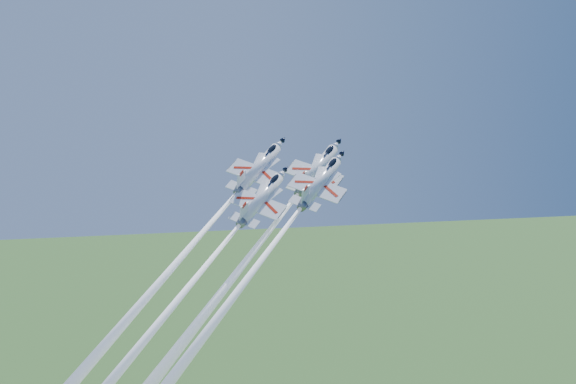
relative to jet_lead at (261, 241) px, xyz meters
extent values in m
cylinder|color=white|center=(12.94, 12.80, 10.72)|extent=(5.05, 9.82, 12.78)
cone|color=white|center=(17.83, 17.65, 14.78)|extent=(3.35, 3.88, 3.64)
cone|color=black|center=(18.97, 18.77, 15.73)|extent=(1.69, 1.95, 1.83)
cone|color=slate|center=(8.43, 8.34, 6.98)|extent=(3.16, 3.21, 2.62)
ellipsoid|color=black|center=(15.99, 15.52, 14.01)|extent=(3.13, 3.28, 2.84)
cube|color=black|center=(14.91, 14.34, 13.38)|extent=(0.97, 1.05, 0.96)
cube|color=white|center=(12.16, 12.14, 9.80)|extent=(11.20, 9.14, 4.91)
cube|color=white|center=(13.47, 15.32, 12.18)|extent=(3.36, 3.10, 2.27)
cube|color=white|center=(15.65, 13.67, 11.52)|extent=(3.36, 3.10, 2.27)
cube|color=white|center=(9.10, 9.05, 7.43)|extent=(6.04, 4.92, 2.62)
cube|color=white|center=(9.02, 8.25, 9.14)|extent=(2.30, 3.55, 4.21)
cube|color=#B41909|center=(8.99, 7.64, 10.57)|extent=(1.08, 1.27, 1.25)
cube|color=black|center=(13.10, 13.36, 9.87)|extent=(7.39, 7.25, 5.98)
sphere|color=white|center=(8.25, 8.17, 6.84)|extent=(1.18, 1.32, 1.20)
cone|color=white|center=(-6.51, -6.43, -5.41)|extent=(10.33, 28.62, 41.81)
cylinder|color=white|center=(1.08, 11.61, 11.43)|extent=(4.94, 9.60, 12.49)
cone|color=white|center=(5.86, 16.34, 15.39)|extent=(3.27, 3.79, 3.56)
cone|color=black|center=(6.97, 17.44, 16.32)|extent=(1.65, 1.91, 1.79)
cone|color=slate|center=(-3.34, 7.25, 7.77)|extent=(3.09, 3.14, 2.56)
ellipsoid|color=black|center=(4.05, 14.26, 14.64)|extent=(3.06, 3.21, 2.78)
cube|color=black|center=(3.00, 13.12, 14.03)|extent=(0.95, 1.03, 0.93)
cube|color=white|center=(0.31, 10.96, 10.53)|extent=(10.94, 8.93, 4.80)
cube|color=white|center=(1.59, 14.07, 12.85)|extent=(3.28, 3.03, 2.22)
cube|color=white|center=(3.72, 12.46, 12.21)|extent=(3.28, 3.03, 2.22)
cube|color=white|center=(-2.68, 7.94, 8.21)|extent=(5.90, 4.80, 2.56)
cube|color=white|center=(-2.76, 7.16, 9.88)|extent=(2.25, 3.47, 4.11)
cube|color=#B41909|center=(-2.79, 6.56, 11.28)|extent=(1.06, 1.24, 1.22)
cube|color=black|center=(1.23, 12.16, 10.59)|extent=(7.23, 7.09, 5.84)
sphere|color=white|center=(-3.51, 7.08, 7.63)|extent=(1.15, 1.29, 1.18)
cone|color=white|center=(-19.03, -8.27, -5.25)|extent=(10.65, 29.90, 43.83)
cylinder|color=white|center=(11.29, 2.84, 9.84)|extent=(4.73, 9.19, 11.95)
cone|color=white|center=(15.86, 7.37, 13.63)|extent=(3.13, 3.63, 3.41)
cone|color=black|center=(16.93, 8.42, 14.52)|extent=(1.58, 1.83, 1.71)
cone|color=slate|center=(7.06, -1.33, 6.33)|extent=(2.95, 3.01, 2.45)
ellipsoid|color=black|center=(14.14, 5.38, 12.91)|extent=(2.93, 3.07, 2.66)
cube|color=black|center=(13.13, 4.28, 12.32)|extent=(0.90, 0.98, 0.89)
cube|color=white|center=(10.55, 2.22, 8.98)|extent=(10.47, 8.55, 4.59)
cube|color=white|center=(11.78, 5.19, 11.20)|extent=(3.14, 2.90, 2.12)
cube|color=white|center=(13.82, 3.65, 10.58)|extent=(3.14, 2.90, 2.12)
cube|color=white|center=(7.69, -0.67, 6.75)|extent=(5.65, 4.60, 2.45)
cube|color=white|center=(7.62, -1.42, 8.35)|extent=(2.15, 3.32, 3.93)
cube|color=#B41909|center=(7.59, -1.99, 9.69)|extent=(1.01, 1.19, 1.17)
cube|color=black|center=(11.44, 3.36, 9.03)|extent=(6.92, 6.78, 5.59)
sphere|color=white|center=(6.90, -1.49, 6.20)|extent=(1.10, 1.24, 1.13)
cone|color=white|center=(-7.47, -15.71, -5.72)|extent=(9.94, 27.77, 40.65)
cylinder|color=white|center=(0.52, 3.75, 6.99)|extent=(4.67, 9.08, 11.82)
cone|color=white|center=(5.04, 8.23, 10.74)|extent=(3.10, 3.59, 3.37)
cone|color=black|center=(6.10, 9.27, 11.61)|extent=(1.56, 1.81, 1.69)
cone|color=slate|center=(-3.66, -0.38, 3.52)|extent=(2.92, 2.97, 2.42)
ellipsoid|color=black|center=(3.34, 6.26, 10.02)|extent=(2.89, 3.04, 2.63)
cube|color=black|center=(2.34, 5.18, 9.44)|extent=(0.89, 0.97, 0.88)
cube|color=white|center=(-0.21, 3.14, 6.14)|extent=(10.35, 8.45, 4.54)
cube|color=white|center=(1.01, 6.08, 8.34)|extent=(3.10, 2.87, 2.10)
cube|color=white|center=(3.03, 4.55, 7.72)|extent=(3.10, 2.87, 2.10)
cube|color=white|center=(-3.03, 0.28, 3.94)|extent=(5.58, 4.55, 2.42)
cube|color=white|center=(-3.11, -0.46, 5.52)|extent=(2.12, 3.28, 3.89)
cube|color=#B41909|center=(-3.13, -1.02, 6.84)|extent=(1.00, 1.17, 1.15)
cube|color=black|center=(0.67, 4.27, 6.19)|extent=(6.84, 6.71, 5.53)
sphere|color=white|center=(-3.81, -0.53, 3.39)|extent=(1.09, 1.22, 1.11)
cone|color=white|center=(-18.91, -15.47, -9.13)|extent=(10.28, 29.01, 42.58)
camera|label=1|loc=(-14.24, -109.79, 30.02)|focal=40.00mm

